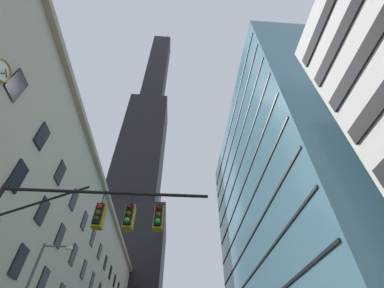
% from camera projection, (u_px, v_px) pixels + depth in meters
% --- Properties ---
extents(station_building, '(17.66, 74.97, 24.69)m').
position_uv_depth(station_building, '(27.00, 277.00, 34.46)').
color(station_building, '#B2A88E').
rests_on(station_building, ground).
extents(dark_skyscraper, '(26.82, 26.82, 211.43)m').
position_uv_depth(dark_skyscraper, '(137.00, 177.00, 104.80)').
color(dark_skyscraper, black).
rests_on(dark_skyscraper, ground).
extents(glass_office_midrise, '(18.29, 40.65, 43.78)m').
position_uv_depth(glass_office_midrise, '(298.00, 209.00, 39.90)').
color(glass_office_midrise, teal).
rests_on(glass_office_midrise, ground).
extents(traffic_signal_mast, '(9.07, 0.63, 7.68)m').
position_uv_depth(traffic_signal_mast, '(82.00, 230.00, 9.81)').
color(traffic_signal_mast, black).
rests_on(traffic_signal_mast, sidewalk_left).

